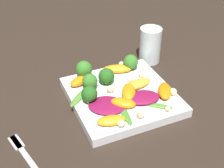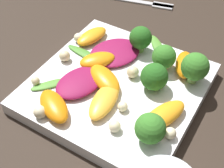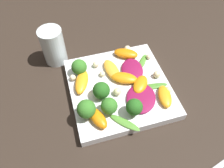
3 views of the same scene
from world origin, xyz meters
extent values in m
plane|color=#2D231C|center=(0.00, 0.00, 0.00)|extent=(2.40, 2.40, 0.00)
cube|color=white|center=(0.00, 0.00, 0.01)|extent=(0.24, 0.24, 0.02)
cube|color=#B2B2B7|center=(0.12, -0.24, 0.00)|extent=(0.19, 0.06, 0.01)
cube|color=#B2B2B7|center=(0.04, -0.26, 0.00)|extent=(0.05, 0.03, 0.01)
ellipsoid|color=maroon|center=(0.04, 0.03, 0.03)|extent=(0.07, 0.09, 0.01)
ellipsoid|color=maroon|center=(0.04, -0.05, 0.03)|extent=(0.10, 0.11, 0.01)
ellipsoid|color=#FCAD33|center=(-0.01, 0.05, 0.03)|extent=(0.04, 0.08, 0.02)
ellipsoid|color=orange|center=(0.05, 0.09, 0.03)|extent=(0.07, 0.06, 0.02)
ellipsoid|color=orange|center=(0.05, -0.02, 0.03)|extent=(0.06, 0.06, 0.02)
ellipsoid|color=orange|center=(0.09, -0.07, 0.03)|extent=(0.04, 0.07, 0.02)
ellipsoid|color=orange|center=(0.02, 0.01, 0.03)|extent=(0.07, 0.06, 0.02)
ellipsoid|color=orange|center=(-0.09, 0.03, 0.03)|extent=(0.06, 0.08, 0.02)
ellipsoid|color=orange|center=(-0.08, -0.08, 0.03)|extent=(0.05, 0.07, 0.02)
cylinder|color=#84AD5B|center=(-0.05, -0.02, 0.03)|extent=(0.01, 0.01, 0.01)
sphere|color=#26601E|center=(-0.05, -0.02, 0.05)|extent=(0.04, 0.04, 0.04)
cylinder|color=#84AD5B|center=(-0.09, 0.07, 0.03)|extent=(0.01, 0.01, 0.01)
sphere|color=#387A28|center=(-0.09, 0.07, 0.05)|extent=(0.04, 0.04, 0.04)
cylinder|color=#84AD5B|center=(-0.09, -0.06, 0.03)|extent=(0.02, 0.02, 0.02)
sphere|color=#387A28|center=(-0.09, -0.06, 0.05)|extent=(0.04, 0.04, 0.04)
cylinder|color=#7A9E51|center=(-0.04, -0.07, 0.03)|extent=(0.01, 0.01, 0.01)
sphere|color=#387A28|center=(-0.04, -0.07, 0.05)|extent=(0.04, 0.04, 0.04)
cylinder|color=#7A9E51|center=(0.01, -0.08, 0.03)|extent=(0.01, 0.01, 0.02)
sphere|color=#26601E|center=(0.01, -0.08, 0.05)|extent=(0.04, 0.04, 0.04)
ellipsoid|color=#518E33|center=(0.08, 0.06, 0.02)|extent=(0.05, 0.06, 0.00)
ellipsoid|color=#47842D|center=(0.07, -0.03, 0.02)|extent=(0.09, 0.02, 0.00)
ellipsoid|color=#518E33|center=(-0.02, -0.10, 0.03)|extent=(0.06, 0.07, 0.01)
sphere|color=beige|center=(-0.04, 0.08, 0.03)|extent=(0.02, 0.02, 0.02)
sphere|color=beige|center=(0.10, 0.00, 0.03)|extent=(0.02, 0.02, 0.02)
sphere|color=beige|center=(-0.03, 0.04, 0.03)|extent=(0.01, 0.01, 0.01)
sphere|color=beige|center=(-0.11, 0.05, 0.03)|extent=(0.02, 0.02, 0.02)
sphere|color=beige|center=(0.11, -0.05, 0.03)|extent=(0.02, 0.02, 0.02)
sphere|color=beige|center=(0.10, 0.07, 0.03)|extent=(0.01, 0.01, 0.01)
sphere|color=beige|center=(-0.01, -0.02, 0.03)|extent=(0.02, 0.02, 0.02)
sphere|color=beige|center=(0.06, 0.11, 0.03)|extent=(0.02, 0.02, 0.02)
camera|label=1|loc=(0.55, -0.26, 0.48)|focal=50.00mm
camera|label=2|loc=(-0.16, 0.29, 0.36)|focal=50.00mm
camera|label=3|loc=(-0.11, -0.31, 0.46)|focal=35.00mm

